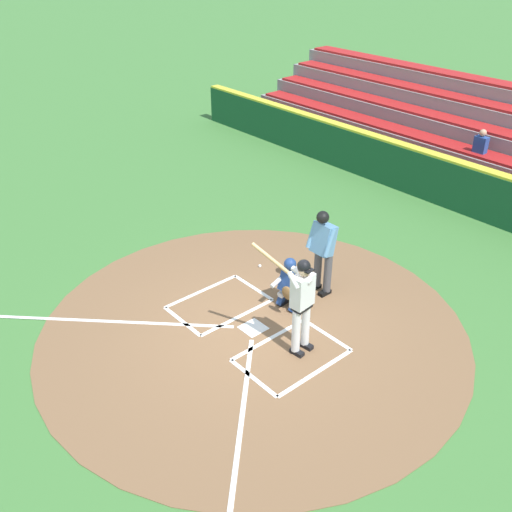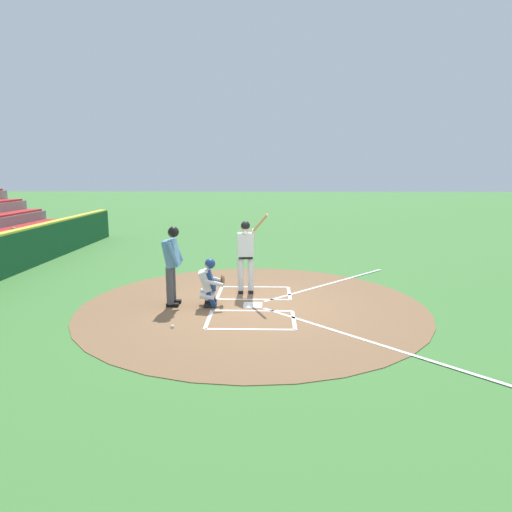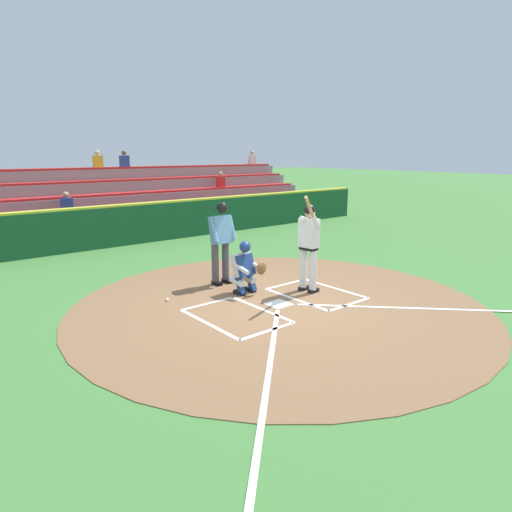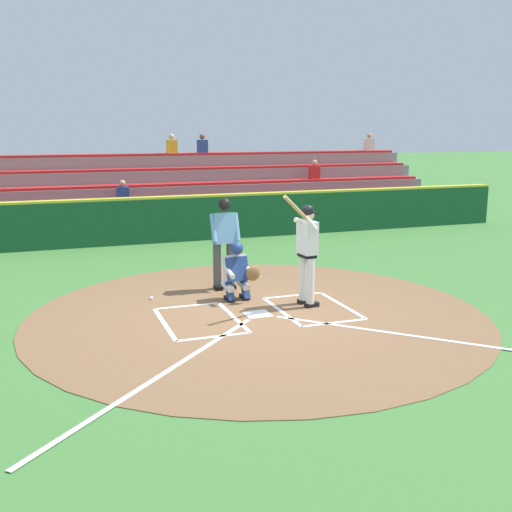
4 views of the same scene
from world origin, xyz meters
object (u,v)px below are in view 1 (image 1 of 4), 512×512
(batter, at_px, (301,300))
(baseball, at_px, (260,266))
(plate_umpire, at_px, (323,246))
(catcher, at_px, (290,282))

(batter, xyz_separation_m, baseball, (2.61, -1.35, -1.06))
(batter, relative_size, plate_umpire, 1.14)
(batter, xyz_separation_m, catcher, (1.07, -0.79, -0.51))
(plate_umpire, distance_m, baseball, 1.89)
(batter, bearing_deg, plate_umpire, -57.22)
(plate_umpire, height_order, baseball, plate_umpire)
(catcher, height_order, plate_umpire, plate_umpire)
(catcher, distance_m, baseball, 1.73)
(catcher, bearing_deg, batter, 143.54)
(batter, distance_m, catcher, 1.43)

